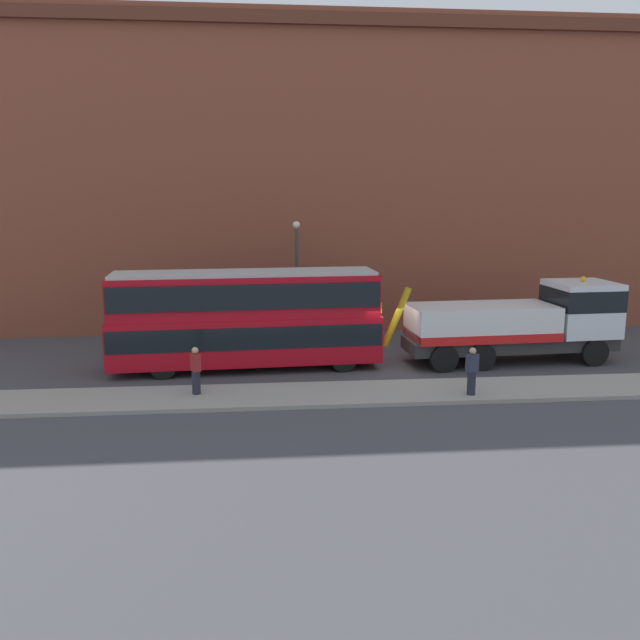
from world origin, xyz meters
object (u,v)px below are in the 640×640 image
pedestrian_onlooker (196,371)px  street_lamp (297,270)px  recovery_tow_truck (521,322)px  double_decker_bus (246,316)px  pedestrian_bystander (472,372)px

pedestrian_onlooker → street_lamp: street_lamp is taller
recovery_tow_truck → double_decker_bus: double_decker_bus is taller
double_decker_bus → pedestrian_onlooker: double_decker_bus is taller
double_decker_bus → pedestrian_bystander: (7.99, -4.86, -1.25)m
pedestrian_onlooker → street_lamp: bearing=39.7°
double_decker_bus → pedestrian_bystander: size_ratio=6.52×
recovery_tow_truck → pedestrian_onlooker: (-13.43, -3.90, -0.77)m
pedestrian_onlooker → street_lamp: size_ratio=0.29×
pedestrian_onlooker → pedestrian_bystander: 9.76m
recovery_tow_truck → pedestrian_onlooker: 14.01m
pedestrian_bystander → street_lamp: (-5.57, 10.28, 2.49)m
street_lamp → pedestrian_bystander: bearing=-61.6°
recovery_tow_truck → street_lamp: (-9.29, 5.40, 1.71)m
recovery_tow_truck → street_lamp: bearing=146.5°
double_decker_bus → pedestrian_bystander: double_decker_bus is taller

